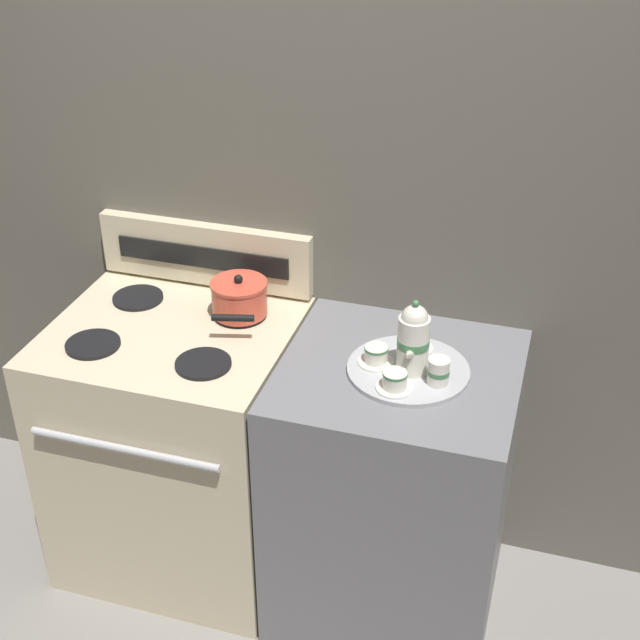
% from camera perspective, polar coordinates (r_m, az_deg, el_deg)
% --- Properties ---
extents(ground_plane, '(6.00, 6.00, 0.00)m').
position_cam_1_polar(ground_plane, '(3.28, -2.42, -15.38)').
color(ground_plane, gray).
extents(wall_back, '(6.00, 0.05, 2.20)m').
position_cam_1_polar(wall_back, '(2.90, -0.59, 4.88)').
color(wall_back, '#666056').
rests_on(wall_back, ground).
extents(stove, '(0.76, 0.69, 0.93)m').
position_cam_1_polar(stove, '(3.08, -8.91, -7.91)').
color(stove, beige).
rests_on(stove, ground).
extents(control_panel, '(0.74, 0.05, 0.21)m').
position_cam_1_polar(control_panel, '(3.00, -7.36, 4.21)').
color(control_panel, beige).
rests_on(control_panel, stove).
extents(side_counter, '(0.70, 0.66, 0.92)m').
position_cam_1_polar(side_counter, '(2.89, 4.70, -10.69)').
color(side_counter, slate).
rests_on(side_counter, ground).
extents(saucepan, '(0.19, 0.26, 0.14)m').
position_cam_1_polar(saucepan, '(2.83, -5.19, 1.43)').
color(saucepan, '#D14C38').
rests_on(saucepan, stove).
extents(serving_tray, '(0.36, 0.36, 0.01)m').
position_cam_1_polar(serving_tray, '(2.60, 5.67, -3.19)').
color(serving_tray, '#B2B2B7').
rests_on(serving_tray, side_counter).
extents(teapot, '(0.09, 0.15, 0.23)m').
position_cam_1_polar(teapot, '(2.52, 5.99, -1.21)').
color(teapot, white).
rests_on(teapot, serving_tray).
extents(teacup_left, '(0.11, 0.11, 0.06)m').
position_cam_1_polar(teacup_left, '(2.59, 3.61, -2.25)').
color(teacup_left, white).
rests_on(teacup_left, serving_tray).
extents(teacup_right, '(0.11, 0.11, 0.06)m').
position_cam_1_polar(teacup_right, '(2.49, 4.81, -3.89)').
color(teacup_right, white).
rests_on(teacup_right, serving_tray).
extents(teacup_front, '(0.11, 0.11, 0.06)m').
position_cam_1_polar(teacup_front, '(2.67, 6.14, -1.34)').
color(teacup_front, white).
rests_on(teacup_front, serving_tray).
extents(creamer_jug, '(0.06, 0.06, 0.08)m').
position_cam_1_polar(creamer_jug, '(2.52, 7.59, -3.28)').
color(creamer_jug, white).
rests_on(creamer_jug, serving_tray).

